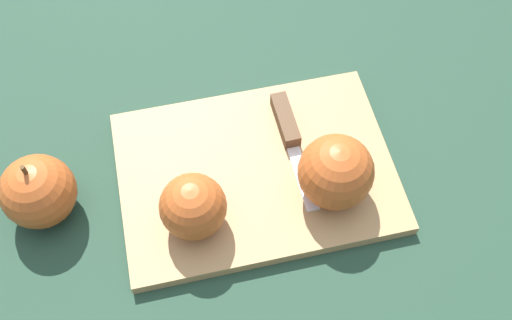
% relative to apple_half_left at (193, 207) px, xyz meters
% --- Properties ---
extents(ground_plane, '(4.00, 4.00, 0.00)m').
position_rel_apple_half_left_xyz_m(ground_plane, '(0.07, 0.06, -0.05)').
color(ground_plane, '#1E3828').
extents(cutting_board, '(0.36, 0.28, 0.02)m').
position_rel_apple_half_left_xyz_m(cutting_board, '(0.07, 0.06, -0.05)').
color(cutting_board, '#A37A4C').
rests_on(cutting_board, ground_plane).
extents(apple_half_left, '(0.07, 0.07, 0.07)m').
position_rel_apple_half_left_xyz_m(apple_half_left, '(0.00, 0.00, 0.00)').
color(apple_half_left, '#AD4C1E').
rests_on(apple_half_left, cutting_board).
extents(apple_half_right, '(0.09, 0.09, 0.09)m').
position_rel_apple_half_left_xyz_m(apple_half_right, '(0.16, 0.03, 0.01)').
color(apple_half_right, '#AD4C1E').
rests_on(apple_half_right, cutting_board).
extents(knife, '(0.04, 0.16, 0.02)m').
position_rel_apple_half_left_xyz_m(knife, '(0.12, 0.11, -0.03)').
color(knife, silver).
rests_on(knife, cutting_board).
extents(apple_slice, '(0.06, 0.06, 0.01)m').
position_rel_apple_half_left_xyz_m(apple_slice, '(0.18, 0.07, -0.03)').
color(apple_slice, '#EFE5C6').
rests_on(apple_slice, cutting_board).
extents(apple_whole, '(0.08, 0.08, 0.10)m').
position_rel_apple_half_left_xyz_m(apple_whole, '(-0.17, 0.04, -0.01)').
color(apple_whole, '#AD4C1E').
rests_on(apple_whole, ground_plane).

